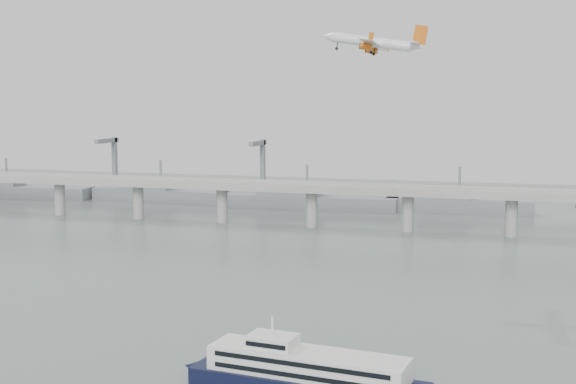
% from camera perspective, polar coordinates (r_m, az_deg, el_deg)
% --- Properties ---
extents(ground, '(900.00, 900.00, 0.00)m').
position_cam_1_polar(ground, '(207.56, -4.40, -11.68)').
color(ground, '#576561').
rests_on(ground, ground).
extents(bridge, '(800.00, 22.00, 23.90)m').
position_cam_1_polar(bridge, '(393.37, 5.84, -0.25)').
color(bridge, '#969693').
rests_on(bridge, ground).
extents(distant_fleet, '(453.00, 60.90, 40.00)m').
position_cam_1_polar(distant_fleet, '(506.04, -10.18, -0.05)').
color(distant_fleet, slate).
rests_on(distant_fleet, ground).
extents(ferry, '(89.51, 22.57, 16.89)m').
position_cam_1_polar(ferry, '(177.70, 1.47, -13.32)').
color(ferry, black).
rests_on(ferry, ground).
extents(airliner, '(37.35, 33.83, 10.22)m').
position_cam_1_polar(airliner, '(272.31, 6.39, 10.94)').
color(airliner, white).
rests_on(airliner, ground).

